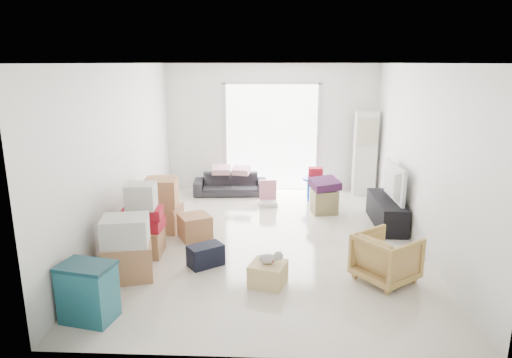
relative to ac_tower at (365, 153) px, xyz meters
The scene contains 21 objects.
room_shell 3.32m from the ac_tower, 126.35° to the right, with size 4.98×6.48×3.18m.
sliding_door 2.01m from the ac_tower, behind, with size 2.10×0.04×2.33m.
ac_tower is the anchor object (origin of this frame).
tv_console 2.01m from the ac_tower, 88.49° to the right, with size 0.42×1.39×0.46m, color black.
television 1.93m from the ac_tower, 88.49° to the right, with size 1.05×0.60×0.14m, color black.
sofa 2.87m from the ac_tower, behind, with size 1.52×0.44×0.59m, color #26262B.
pillow_left 3.00m from the ac_tower, behind, with size 0.37×0.29×0.12m, color #C79198.
pillow_right 2.58m from the ac_tower, behind, with size 0.39×0.31×0.13m, color #C79198.
armchair 4.06m from the ac_tower, 96.29° to the right, with size 0.67×0.63×0.69m, color #B2814F.
storage_bins 6.39m from the ac_tower, 127.24° to the right, with size 0.63×0.50×0.65m.
box_stack_a 5.55m from the ac_tower, 132.71° to the right, with size 0.74×0.67×0.82m.
box_stack_b 5.02m from the ac_tower, 138.55° to the right, with size 0.59×0.54×1.06m.
box_stack_c 4.41m from the ac_tower, 147.94° to the right, with size 0.65×0.57×0.88m.
loose_box 4.15m from the ac_tower, 139.73° to the right, with size 0.45×0.45×0.38m, color #A6764B.
duffel_bag 4.66m from the ac_tower, 127.44° to the right, with size 0.46×0.28×0.30m, color black.
ottoman 1.72m from the ac_tower, 126.58° to the right, with size 0.44×0.44×0.44m, color #978858.
blanket 1.63m from the ac_tower, 126.58° to the right, with size 0.48×0.48×0.14m, color #421A41.
kids_table 1.21m from the ac_tower, 157.22° to the right, with size 0.54×0.54×0.66m.
toy_walker 2.30m from the ac_tower, 156.76° to the right, with size 0.40×0.36×0.48m.
wood_crate 4.65m from the ac_tower, 114.98° to the right, with size 0.42×0.42×0.28m, color #E0BE81.
plush_bunny 4.60m from the ac_tower, 114.63° to the right, with size 0.30×0.17×0.15m.
Camera 1 is at (0.09, -6.76, 2.71)m, focal length 32.00 mm.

